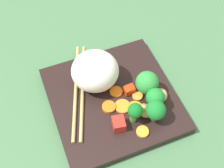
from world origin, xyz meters
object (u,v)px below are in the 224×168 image
object	(u,v)px
square_plate	(113,100)
chopstick_pair	(79,90)
rice_mound	(95,71)
broccoli_floret_2	(147,83)
carrot_slice_3	(122,106)

from	to	relation	value
square_plate	chopstick_pair	xyz separation A→B (cm)	(-5.88, 3.74, 1.31)
rice_mound	chopstick_pair	distance (cm)	5.35
rice_mound	broccoli_floret_2	xyz separation A→B (cm)	(8.73, -5.77, -0.59)
broccoli_floret_2	carrot_slice_3	world-z (taller)	broccoli_floret_2
square_plate	broccoli_floret_2	size ratio (longest dim) A/B	4.24
square_plate	carrot_slice_3	distance (cm)	3.18
broccoli_floret_2	carrot_slice_3	xyz separation A→B (cm)	(-5.66, -1.61, -3.13)
carrot_slice_3	chopstick_pair	size ratio (longest dim) A/B	0.14
square_plate	carrot_slice_3	bearing A→B (deg)	-68.79
broccoli_floret_2	carrot_slice_3	size ratio (longest dim) A/B	1.84
square_plate	rice_mound	size ratio (longest dim) A/B	2.59
rice_mound	carrot_slice_3	xyz separation A→B (cm)	(3.07, -7.38, -3.72)
square_plate	rice_mound	distance (cm)	7.03
square_plate	carrot_slice_3	size ratio (longest dim) A/B	7.79
rice_mound	square_plate	bearing A→B (deg)	-66.63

